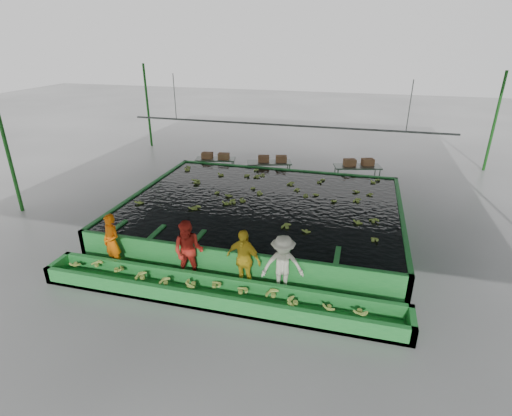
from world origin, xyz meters
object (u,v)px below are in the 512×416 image
(packing_table_left, at_px, (216,167))
(packing_table_right, at_px, (357,176))
(worker_c, at_px, (243,260))
(packing_table_mid, at_px, (269,171))
(sorting_trough, at_px, (216,293))
(worker_d, at_px, (283,266))
(flotation_tank, at_px, (263,211))
(worker_b, at_px, (189,251))
(box_stack_right, at_px, (358,165))
(box_stack_mid, at_px, (272,162))
(worker_a, at_px, (112,242))
(box_stack_left, at_px, (216,159))

(packing_table_left, relative_size, packing_table_right, 0.92)
(worker_c, distance_m, packing_table_mid, 9.05)
(sorting_trough, xyz_separation_m, worker_d, (1.63, 0.80, 0.64))
(flotation_tank, height_order, sorting_trough, flotation_tank)
(worker_b, height_order, box_stack_right, worker_b)
(sorting_trough, height_order, packing_table_right, packing_table_right)
(sorting_trough, bearing_deg, worker_c, 56.57)
(worker_b, bearing_deg, worker_d, -7.70)
(flotation_tank, height_order, worker_c, worker_c)
(box_stack_mid, bearing_deg, worker_d, -75.40)
(worker_a, bearing_deg, box_stack_mid, 93.01)
(packing_table_left, xyz_separation_m, packing_table_mid, (2.78, -0.08, 0.03))
(box_stack_mid, bearing_deg, worker_b, -92.43)
(sorting_trough, distance_m, box_stack_right, 10.78)
(worker_a, xyz_separation_m, packing_table_right, (6.84, 9.34, -0.39))
(packing_table_left, xyz_separation_m, box_stack_mid, (2.92, -0.02, 0.51))
(worker_c, relative_size, box_stack_mid, 1.32)
(packing_table_right, xyz_separation_m, box_stack_right, (0.04, 0.10, 0.48))
(sorting_trough, relative_size, packing_table_right, 4.70)
(sorting_trough, bearing_deg, worker_b, 143.89)
(worker_d, height_order, box_stack_right, worker_d)
(packing_table_left, relative_size, packing_table_mid, 0.93)
(worker_a, height_order, packing_table_mid, worker_a)
(box_stack_left, bearing_deg, packing_table_left, 121.87)
(worker_b, xyz_separation_m, packing_table_left, (-2.54, 9.01, -0.48))
(sorting_trough, distance_m, box_stack_left, 10.44)
(worker_c, relative_size, box_stack_left, 1.32)
(flotation_tank, relative_size, packing_table_right, 4.70)
(worker_c, distance_m, packing_table_left, 9.93)
(flotation_tank, distance_m, worker_c, 4.36)
(worker_a, relative_size, box_stack_mid, 1.29)
(packing_table_right, relative_size, box_stack_right, 1.52)
(box_stack_right, bearing_deg, flotation_tank, -122.72)
(worker_c, xyz_separation_m, box_stack_mid, (-1.24, 8.99, 0.05))
(flotation_tank, bearing_deg, worker_b, -104.31)
(worker_d, bearing_deg, packing_table_mid, 89.76)
(box_stack_left, bearing_deg, packing_table_right, 3.04)
(worker_a, relative_size, packing_table_mid, 0.84)
(worker_a, height_order, packing_table_right, worker_a)
(sorting_trough, distance_m, packing_table_left, 10.46)
(worker_c, height_order, worker_d, worker_c)
(packing_table_mid, distance_m, box_stack_mid, 0.50)
(worker_c, bearing_deg, packing_table_mid, 112.78)
(worker_c, xyz_separation_m, box_stack_left, (-4.15, 8.98, -0.02))
(packing_table_mid, relative_size, packing_table_right, 0.99)
(flotation_tank, bearing_deg, worker_d, -69.26)
(packing_table_left, bearing_deg, box_stack_left, -58.13)
(packing_table_right, relative_size, box_stack_left, 1.55)
(packing_table_mid, distance_m, box_stack_left, 2.80)
(packing_table_right, distance_m, box_stack_right, 0.50)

